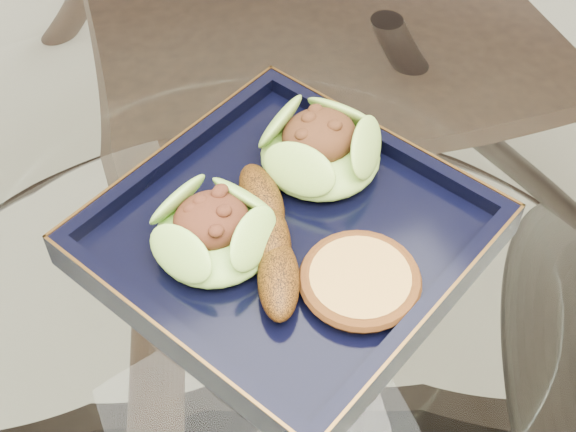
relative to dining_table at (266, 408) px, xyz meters
name	(u,v)px	position (x,y,z in m)	size (l,w,h in m)	color
dining_table	(266,408)	(0.00, 0.00, 0.00)	(1.13, 1.13, 0.77)	white
dining_chair	(283,49)	(0.26, 0.49, -0.02)	(0.51, 0.51, 1.04)	#331D11
navy_plate	(288,240)	(0.04, 0.05, 0.17)	(0.27, 0.27, 0.02)	black
lettuce_wrap_left	(214,234)	(-0.01, 0.06, 0.20)	(0.09, 0.09, 0.03)	olive
lettuce_wrap_right	(320,150)	(0.10, 0.10, 0.20)	(0.10, 0.10, 0.04)	#60962B
roasted_plantain	(270,237)	(0.02, 0.04, 0.20)	(0.15, 0.03, 0.03)	#593009
crumb_patty	(360,282)	(0.07, -0.03, 0.19)	(0.08, 0.08, 0.02)	gold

